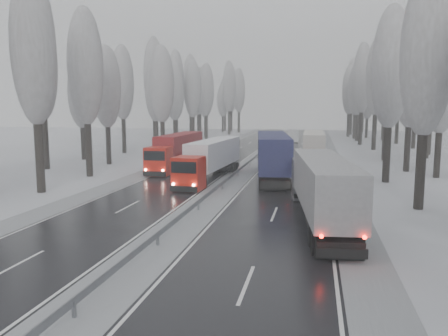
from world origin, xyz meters
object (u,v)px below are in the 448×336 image
(truck_cream_box, at_px, (314,145))
(truck_blue_box, at_px, (272,153))
(truck_red_red, at_px, (177,148))
(truck_red_white, at_px, (211,157))
(truck_grey_tarp, at_px, (321,184))
(box_truck_distant, at_px, (293,136))

(truck_cream_box, bearing_deg, truck_blue_box, -106.51)
(truck_cream_box, distance_m, truck_red_red, 17.76)
(truck_blue_box, relative_size, truck_red_white, 1.17)
(truck_grey_tarp, relative_size, truck_red_white, 1.06)
(truck_cream_box, height_order, truck_red_white, truck_cream_box)
(truck_red_red, bearing_deg, truck_blue_box, -27.32)
(truck_grey_tarp, bearing_deg, box_truck_distant, 87.63)
(truck_blue_box, bearing_deg, box_truck_distant, 82.94)
(truck_cream_box, height_order, box_truck_distant, truck_cream_box)
(truck_grey_tarp, relative_size, truck_red_red, 1.04)
(truck_grey_tarp, distance_m, truck_blue_box, 16.91)
(truck_red_white, distance_m, truck_red_red, 9.44)
(box_truck_distant, relative_size, truck_red_red, 0.47)
(box_truck_distant, bearing_deg, truck_blue_box, -93.62)
(truck_cream_box, bearing_deg, truck_grey_tarp, -89.36)
(truck_blue_box, relative_size, truck_cream_box, 1.13)
(truck_grey_tarp, xyz_separation_m, truck_red_red, (-16.41, 22.17, -0.07))
(truck_grey_tarp, distance_m, truck_cream_box, 30.23)
(truck_blue_box, height_order, truck_red_red, truck_blue_box)
(truck_blue_box, relative_size, truck_red_red, 1.14)
(box_truck_distant, distance_m, truck_red_red, 44.76)
(truck_cream_box, height_order, truck_red_red, truck_cream_box)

